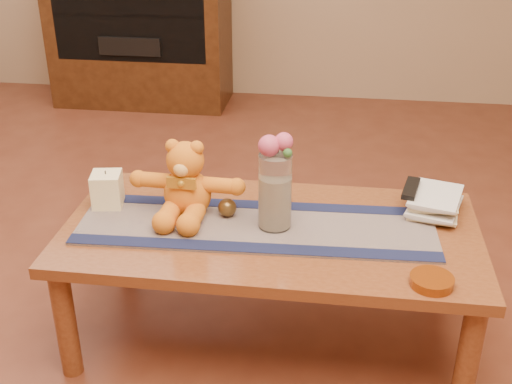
# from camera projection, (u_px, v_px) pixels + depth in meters

# --- Properties ---
(floor) EXTENTS (5.50, 5.50, 0.00)m
(floor) POSITION_uv_depth(u_px,v_px,m) (269.00, 333.00, 2.40)
(floor) COLOR #562618
(floor) RESTS_ON ground
(coffee_table_top) EXTENTS (1.40, 0.70, 0.04)m
(coffee_table_top) POSITION_uv_depth(u_px,v_px,m) (271.00, 232.00, 2.21)
(coffee_table_top) COLOR #5F2F16
(coffee_table_top) RESTS_ON floor
(table_leg_fl) EXTENTS (0.07, 0.07, 0.41)m
(table_leg_fl) POSITION_uv_depth(u_px,v_px,m) (66.00, 323.00, 2.13)
(table_leg_fl) COLOR #5F2F16
(table_leg_fl) RESTS_ON floor
(table_leg_fr) EXTENTS (0.07, 0.07, 0.41)m
(table_leg_fr) POSITION_uv_depth(u_px,v_px,m) (468.00, 359.00, 1.97)
(table_leg_fr) COLOR #5F2F16
(table_leg_fr) RESTS_ON floor
(table_leg_bl) EXTENTS (0.07, 0.07, 0.41)m
(table_leg_bl) POSITION_uv_depth(u_px,v_px,m) (122.00, 233.00, 2.64)
(table_leg_bl) COLOR #5F2F16
(table_leg_bl) RESTS_ON floor
(table_leg_br) EXTENTS (0.07, 0.07, 0.41)m
(table_leg_br) POSITION_uv_depth(u_px,v_px,m) (445.00, 256.00, 2.49)
(table_leg_br) COLOR #5F2F16
(table_leg_br) RESTS_ON floor
(persian_runner) EXTENTS (1.21, 0.40, 0.01)m
(persian_runner) POSITION_uv_depth(u_px,v_px,m) (256.00, 226.00, 2.19)
(persian_runner) COLOR #171740
(persian_runner) RESTS_ON coffee_table_top
(runner_border_near) EXTENTS (1.20, 0.11, 0.00)m
(runner_border_near) POSITION_uv_depth(u_px,v_px,m) (252.00, 247.00, 2.06)
(runner_border_near) COLOR #121838
(runner_border_near) RESTS_ON persian_runner
(runner_border_far) EXTENTS (1.20, 0.11, 0.00)m
(runner_border_far) POSITION_uv_depth(u_px,v_px,m) (260.00, 205.00, 2.32)
(runner_border_far) COLOR #121838
(runner_border_far) RESTS_ON persian_runner
(teddy_bear) EXTENTS (0.39, 0.33, 0.25)m
(teddy_bear) POSITION_uv_depth(u_px,v_px,m) (187.00, 179.00, 2.22)
(teddy_bear) COLOR orange
(teddy_bear) RESTS_ON persian_runner
(pillar_candle) EXTENTS (0.12, 0.12, 0.12)m
(pillar_candle) POSITION_uv_depth(u_px,v_px,m) (107.00, 189.00, 2.30)
(pillar_candle) COLOR #FFF5BB
(pillar_candle) RESTS_ON persian_runner
(candle_wick) EXTENTS (0.00, 0.00, 0.01)m
(candle_wick) POSITION_uv_depth(u_px,v_px,m) (105.00, 172.00, 2.27)
(candle_wick) COLOR black
(candle_wick) RESTS_ON pillar_candle
(glass_vase) EXTENTS (0.11, 0.11, 0.26)m
(glass_vase) POSITION_uv_depth(u_px,v_px,m) (275.00, 191.00, 2.13)
(glass_vase) COLOR silver
(glass_vase) RESTS_ON persian_runner
(potpourri_fill) EXTENTS (0.09, 0.09, 0.18)m
(potpourri_fill) POSITION_uv_depth(u_px,v_px,m) (275.00, 202.00, 2.15)
(potpourri_fill) COLOR beige
(potpourri_fill) RESTS_ON glass_vase
(rose_left) EXTENTS (0.07, 0.07, 0.07)m
(rose_left) POSITION_uv_depth(u_px,v_px,m) (269.00, 146.00, 2.05)
(rose_left) COLOR #BF4367
(rose_left) RESTS_ON glass_vase
(rose_right) EXTENTS (0.06, 0.06, 0.06)m
(rose_right) POSITION_uv_depth(u_px,v_px,m) (284.00, 142.00, 2.05)
(rose_right) COLOR #BF4367
(rose_right) RESTS_ON glass_vase
(blue_flower_back) EXTENTS (0.04, 0.04, 0.04)m
(blue_flower_back) POSITION_uv_depth(u_px,v_px,m) (280.00, 143.00, 2.09)
(blue_flower_back) COLOR #5471B7
(blue_flower_back) RESTS_ON glass_vase
(blue_flower_side) EXTENTS (0.04, 0.04, 0.04)m
(blue_flower_side) POSITION_uv_depth(u_px,v_px,m) (267.00, 146.00, 2.08)
(blue_flower_side) COLOR #5471B7
(blue_flower_side) RESTS_ON glass_vase
(leaf_sprig) EXTENTS (0.03, 0.03, 0.03)m
(leaf_sprig) POSITION_uv_depth(u_px,v_px,m) (288.00, 153.00, 2.04)
(leaf_sprig) COLOR #33662D
(leaf_sprig) RESTS_ON glass_vase
(bronze_ball) EXTENTS (0.07, 0.07, 0.06)m
(bronze_ball) POSITION_uv_depth(u_px,v_px,m) (227.00, 208.00, 2.24)
(bronze_ball) COLOR #543C1C
(bronze_ball) RESTS_ON persian_runner
(book_bottom) EXTENTS (0.20, 0.25, 0.02)m
(book_bottom) POSITION_uv_depth(u_px,v_px,m) (409.00, 206.00, 2.31)
(book_bottom) COLOR beige
(book_bottom) RESTS_ON coffee_table_top
(book_lower) EXTENTS (0.22, 0.26, 0.02)m
(book_lower) POSITION_uv_depth(u_px,v_px,m) (411.00, 202.00, 2.30)
(book_lower) COLOR beige
(book_lower) RESTS_ON book_bottom
(book_upper) EXTENTS (0.19, 0.24, 0.02)m
(book_upper) POSITION_uv_depth(u_px,v_px,m) (409.00, 196.00, 2.30)
(book_upper) COLOR beige
(book_upper) RESTS_ON book_lower
(book_top) EXTENTS (0.22, 0.26, 0.02)m
(book_top) POSITION_uv_depth(u_px,v_px,m) (412.00, 192.00, 2.28)
(book_top) COLOR beige
(book_top) RESTS_ON book_upper
(tv_remote) EXTENTS (0.08, 0.17, 0.02)m
(tv_remote) POSITION_uv_depth(u_px,v_px,m) (411.00, 188.00, 2.27)
(tv_remote) COLOR black
(tv_remote) RESTS_ON book_top
(amber_dish) EXTENTS (0.16, 0.16, 0.03)m
(amber_dish) POSITION_uv_depth(u_px,v_px,m) (432.00, 281.00, 1.89)
(amber_dish) COLOR #BF5914
(amber_dish) RESTS_ON coffee_table_top
(media_cabinet) EXTENTS (1.20, 0.50, 1.10)m
(media_cabinet) POSITION_uv_depth(u_px,v_px,m) (140.00, 25.00, 4.49)
(media_cabinet) COLOR black
(media_cabinet) RESTS_ON floor
(cabinet_cavity) EXTENTS (1.02, 0.03, 0.61)m
(cabinet_cavity) POSITION_uv_depth(u_px,v_px,m) (128.00, 15.00, 4.23)
(cabinet_cavity) COLOR black
(cabinet_cavity) RESTS_ON media_cabinet
(cabinet_shelf) EXTENTS (1.02, 0.20, 0.02)m
(cabinet_shelf) POSITION_uv_depth(u_px,v_px,m) (132.00, 13.00, 4.30)
(cabinet_shelf) COLOR black
(cabinet_shelf) RESTS_ON media_cabinet
(stereo_lower) EXTENTS (0.42, 0.28, 0.12)m
(stereo_lower) POSITION_uv_depth(u_px,v_px,m) (135.00, 42.00, 4.41)
(stereo_lower) COLOR black
(stereo_lower) RESTS_ON media_cabinet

